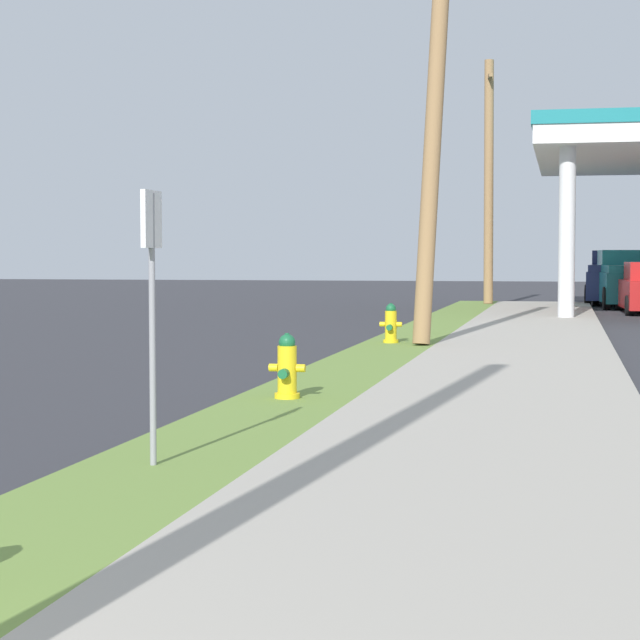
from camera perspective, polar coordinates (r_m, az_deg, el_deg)
fire_hydrant_second at (r=13.02m, az=-1.66°, el=-2.50°), size 0.42×0.38×0.74m
fire_hydrant_third at (r=21.47m, az=3.55°, el=-0.28°), size 0.42×0.37×0.74m
utility_pole_midground at (r=21.78m, az=5.81°, el=11.77°), size 0.74×2.27×9.59m
utility_pole_background at (r=39.95m, az=8.41°, el=6.94°), size 0.42×1.40×8.37m
street_sign_post at (r=8.87m, az=-8.39°, el=2.51°), size 0.05×0.36×2.12m
truck_navy_at_forecourt at (r=43.37m, az=14.62°, el=1.98°), size 2.46×5.52×1.97m
truck_teal_on_apron at (r=40.66m, az=15.16°, el=1.90°), size 2.39×5.50×1.97m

